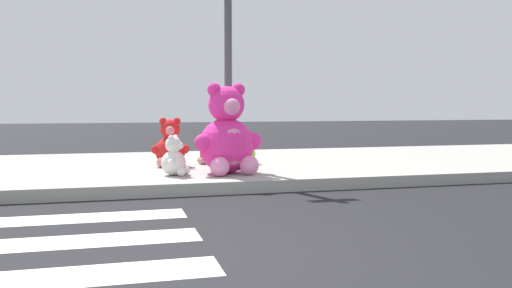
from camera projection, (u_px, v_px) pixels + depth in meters
name	position (u px, v px, depth m)	size (l,w,h in m)	color
ground_plane	(218.00, 278.00, 3.31)	(60.00, 60.00, 0.00)	black
sidewalk	(154.00, 169.00, 8.32)	(28.00, 4.40, 0.15)	#9E9B93
sign_pole	(228.00, 49.00, 7.67)	(0.56, 0.11, 3.20)	#4C4C51
plush_pink_large	(227.00, 137.00, 7.16)	(0.92, 0.83, 1.20)	#F22D93
plush_white	(175.00, 159.00, 6.97)	(0.38, 0.37, 0.52)	white
plush_lime	(245.00, 151.00, 8.43)	(0.34, 0.34, 0.47)	#8CD133
plush_brown	(209.00, 151.00, 8.36)	(0.33, 0.38, 0.50)	olive
plush_red	(170.00, 147.00, 8.00)	(0.56, 0.50, 0.72)	red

